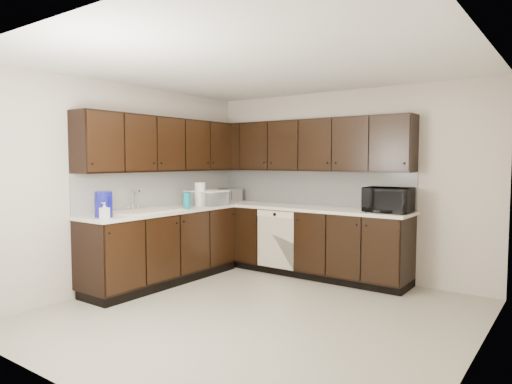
% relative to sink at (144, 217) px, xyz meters
% --- Properties ---
extents(floor, '(4.00, 4.00, 0.00)m').
position_rel_sink_xyz_m(floor, '(1.68, 0.01, -0.88)').
color(floor, '#A6A089').
rests_on(floor, ground).
extents(ceiling, '(4.00, 4.00, 0.00)m').
position_rel_sink_xyz_m(ceiling, '(1.68, 0.01, 1.62)').
color(ceiling, white).
rests_on(ceiling, wall_back).
extents(wall_back, '(4.00, 0.02, 2.50)m').
position_rel_sink_xyz_m(wall_back, '(1.68, 2.01, 0.37)').
color(wall_back, '#BFB3A3').
rests_on(wall_back, floor).
extents(wall_left, '(0.02, 4.00, 2.50)m').
position_rel_sink_xyz_m(wall_left, '(-0.32, 0.01, 0.37)').
color(wall_left, '#BFB3A3').
rests_on(wall_left, floor).
extents(wall_right, '(0.02, 4.00, 2.50)m').
position_rel_sink_xyz_m(wall_right, '(3.68, 0.01, 0.37)').
color(wall_right, '#BFB3A3').
rests_on(wall_right, floor).
extents(wall_front, '(4.00, 0.02, 2.50)m').
position_rel_sink_xyz_m(wall_front, '(1.68, -1.99, 0.37)').
color(wall_front, '#BFB3A3').
rests_on(wall_front, floor).
extents(lower_cabinets, '(3.00, 2.80, 0.90)m').
position_rel_sink_xyz_m(lower_cabinets, '(0.67, 1.12, -0.47)').
color(lower_cabinets, black).
rests_on(lower_cabinets, floor).
extents(countertop, '(3.03, 2.83, 0.04)m').
position_rel_sink_xyz_m(countertop, '(0.67, 1.12, 0.04)').
color(countertop, silver).
rests_on(countertop, lower_cabinets).
extents(backsplash, '(3.00, 2.80, 0.48)m').
position_rel_sink_xyz_m(backsplash, '(0.46, 1.33, 0.30)').
color(backsplash, silver).
rests_on(backsplash, countertop).
extents(upper_cabinets, '(3.00, 2.80, 0.70)m').
position_rel_sink_xyz_m(upper_cabinets, '(0.58, 1.22, 0.89)').
color(upper_cabinets, black).
rests_on(upper_cabinets, wall_back).
extents(dishwasher, '(0.58, 0.04, 0.78)m').
position_rel_sink_xyz_m(dishwasher, '(0.98, 1.42, -0.33)').
color(dishwasher, beige).
rests_on(dishwasher, lower_cabinets).
extents(sink, '(0.54, 0.82, 0.42)m').
position_rel_sink_xyz_m(sink, '(0.00, 0.00, 0.00)').
color(sink, beige).
rests_on(sink, countertop).
extents(microwave, '(0.56, 0.39, 0.30)m').
position_rel_sink_xyz_m(microwave, '(2.43, 1.68, 0.21)').
color(microwave, black).
rests_on(microwave, countertop).
extents(soap_bottle_a, '(0.08, 0.09, 0.18)m').
position_rel_sink_xyz_m(soap_bottle_a, '(0.17, -0.69, 0.15)').
color(soap_bottle_a, gray).
rests_on(soap_bottle_a, countertop).
extents(soap_bottle_b, '(0.12, 0.12, 0.24)m').
position_rel_sink_xyz_m(soap_bottle_b, '(-0.12, 1.22, 0.18)').
color(soap_bottle_b, gray).
rests_on(soap_bottle_b, countertop).
extents(toaster_oven, '(0.37, 0.32, 0.20)m').
position_rel_sink_xyz_m(toaster_oven, '(-0.07, 1.75, 0.16)').
color(toaster_oven, '#ADADAF').
rests_on(toaster_oven, countertop).
extents(storage_bin, '(0.51, 0.38, 0.20)m').
position_rel_sink_xyz_m(storage_bin, '(0.05, 1.07, 0.16)').
color(storage_bin, white).
rests_on(storage_bin, countertop).
extents(blue_pitcher, '(0.24, 0.24, 0.29)m').
position_rel_sink_xyz_m(blue_pitcher, '(0.07, -0.62, 0.20)').
color(blue_pitcher, '#0F1091').
rests_on(blue_pitcher, countertop).
extents(teal_tumbler, '(0.13, 0.13, 0.21)m').
position_rel_sink_xyz_m(teal_tumbler, '(0.20, 0.53, 0.16)').
color(teal_tumbler, '#0C808E').
rests_on(teal_tumbler, countertop).
extents(paper_towel_roll, '(0.19, 0.19, 0.32)m').
position_rel_sink_xyz_m(paper_towel_roll, '(0.06, 0.93, 0.22)').
color(paper_towel_roll, white).
rests_on(paper_towel_roll, countertop).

